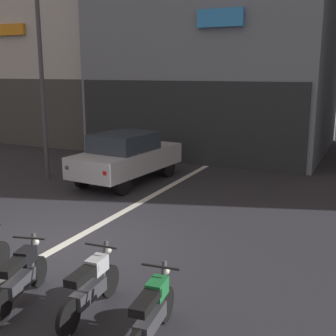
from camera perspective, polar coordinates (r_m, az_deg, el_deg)
name	(u,v)px	position (r m, az deg, el deg)	size (l,w,h in m)	color
ground_plane	(63,245)	(9.48, -13.67, -9.85)	(120.00, 120.00, 0.00)	#2B2B30
lane_centre_line	(179,181)	(14.37, 1.47, -1.71)	(0.20, 18.00, 0.01)	silver
building_mid_block	(224,18)	(21.05, 7.40, 18.93)	(9.62, 9.12, 11.84)	gray
car_silver_crossing_near	(127,156)	(14.08, -5.47, 1.61)	(2.12, 4.24, 1.64)	black
street_lamp	(40,53)	(14.90, -16.46, 14.26)	(0.36, 0.36, 6.76)	#47474C
motorcycle_black_row_left_mid	(21,276)	(7.31, -18.80, -13.27)	(0.61, 1.63, 0.98)	black
motorcycle_silver_row_centre	(91,285)	(6.77, -10.12, -14.95)	(0.55, 1.67, 0.98)	black
motorcycle_green_row_right_mid	(152,312)	(6.04, -2.11, -18.40)	(0.55, 1.67, 0.98)	black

